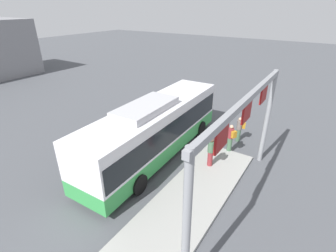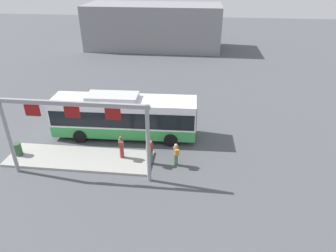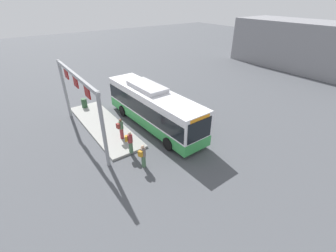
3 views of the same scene
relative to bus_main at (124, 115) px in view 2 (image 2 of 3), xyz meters
The scene contains 9 objects.
ground_plane 1.81m from the bus_main, ahead, with size 120.00×120.00×0.00m, color #4C4F54.
platform_curb 4.65m from the bus_main, 123.95° to the right, with size 10.00×2.80×0.16m, color #9E9E99.
bus_main is the anchor object (origin of this frame).
person_boarding 4.45m from the bus_main, 54.24° to the right, with size 0.52×0.60×1.67m.
person_waiting_near 5.61m from the bus_main, 39.65° to the right, with size 0.47×0.59×1.67m.
person_waiting_mid 3.38m from the bus_main, 80.89° to the right, with size 0.42×0.58×1.67m.
platform_sign_gantry 5.87m from the bus_main, 106.59° to the right, with size 9.08×0.24×5.20m.
station_building 28.09m from the bus_main, 94.05° to the left, with size 20.49×8.00×6.54m, color gray.
trash_bin 7.78m from the bus_main, 151.27° to the right, with size 0.52×0.52×0.90m, color #2D5133.
Camera 2 is at (5.57, -20.26, 12.04)m, focal length 32.54 mm.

